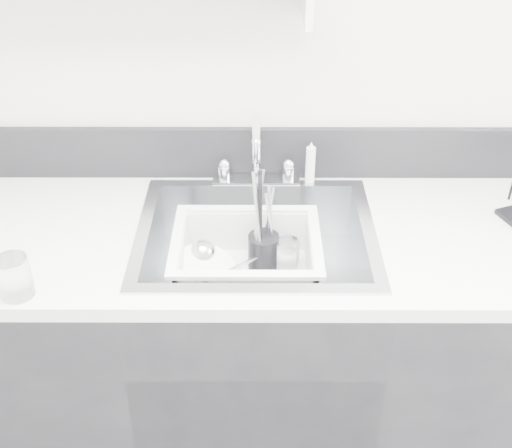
{
  "coord_description": "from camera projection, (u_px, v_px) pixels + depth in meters",
  "views": [
    {
      "loc": [
        0.0,
        -0.22,
        1.91
      ],
      "look_at": [
        0.0,
        1.14,
        0.98
      ],
      "focal_mm": 45.0,
      "sensor_mm": 36.0,
      "label": 1
    }
  ],
  "objects": [
    {
      "name": "room_shell",
      "position": [
        254.0,
        68.0,
        0.63
      ],
      "size": [
        3.5,
        3.0,
        2.6
      ],
      "color": "silver",
      "rests_on": "ground"
    },
    {
      "name": "counter_run",
      "position": [
        256.0,
        353.0,
        1.98
      ],
      "size": [
        3.2,
        0.62,
        0.92
      ],
      "color": "black",
      "rests_on": "ground"
    },
    {
      "name": "backsplash",
      "position": [
        256.0,
        153.0,
        1.92
      ],
      "size": [
        3.2,
        0.02,
        0.16
      ],
      "primitive_type": "cube",
      "color": "black",
      "rests_on": "counter_run"
    },
    {
      "name": "sink",
      "position": [
        256.0,
        258.0,
        1.77
      ],
      "size": [
        0.64,
        0.52,
        0.2
      ],
      "primitive_type": null,
      "color": "silver",
      "rests_on": "counter_run"
    },
    {
      "name": "faucet",
      "position": [
        256.0,
        167.0,
        1.89
      ],
      "size": [
        0.26,
        0.18,
        0.23
      ],
      "color": "silver",
      "rests_on": "counter_run"
    },
    {
      "name": "side_sprayer",
      "position": [
        310.0,
        163.0,
        1.89
      ],
      "size": [
        0.03,
        0.03,
        0.14
      ],
      "primitive_type": "cylinder",
      "color": "white",
      "rests_on": "counter_run"
    },
    {
      "name": "wash_tub",
      "position": [
        246.0,
        261.0,
        1.76
      ],
      "size": [
        0.41,
        0.34,
        0.16
      ],
      "primitive_type": null,
      "rotation": [
        0.0,
        0.0,
        -0.03
      ],
      "color": "white",
      "rests_on": "sink"
    },
    {
      "name": "plate_stack",
      "position": [
        207.0,
        280.0,
        1.76
      ],
      "size": [
        0.23,
        0.22,
        0.09
      ],
      "rotation": [
        0.0,
        0.0,
        0.18
      ],
      "color": "white",
      "rests_on": "wash_tub"
    },
    {
      "name": "utensil_cup",
      "position": [
        263.0,
        250.0,
        1.81
      ],
      "size": [
        0.09,
        0.09,
        0.29
      ],
      "rotation": [
        0.0,
        0.0,
        0.39
      ],
      "color": "black",
      "rests_on": "wash_tub"
    },
    {
      "name": "ladle",
      "position": [
        224.0,
        270.0,
        1.76
      ],
      "size": [
        0.31,
        0.27,
        0.09
      ],
      "primitive_type": null,
      "rotation": [
        0.0,
        0.0,
        -0.66
      ],
      "color": "silver",
      "rests_on": "wash_tub"
    },
    {
      "name": "tumbler_in_tub",
      "position": [
        287.0,
        255.0,
        1.81
      ],
      "size": [
        0.07,
        0.07,
        0.1
      ],
      "primitive_type": "cylinder",
      "rotation": [
        0.0,
        0.0,
        -0.06
      ],
      "color": "white",
      "rests_on": "wash_tub"
    },
    {
      "name": "tumbler_counter",
      "position": [
        15.0,
        277.0,
        1.48
      ],
      "size": [
        0.08,
        0.08,
        0.1
      ],
      "primitive_type": "cylinder",
      "rotation": [
        0.0,
        0.0,
        0.03
      ],
      "color": "white",
      "rests_on": "counter_run"
    },
    {
      "name": "bowl_small",
      "position": [
        290.0,
        290.0,
        1.73
      ],
      "size": [
        0.12,
        0.12,
        0.04
      ],
      "primitive_type": "imported",
      "rotation": [
        0.0,
        0.0,
        0.07
      ],
      "color": "white",
      "rests_on": "wash_tub"
    }
  ]
}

